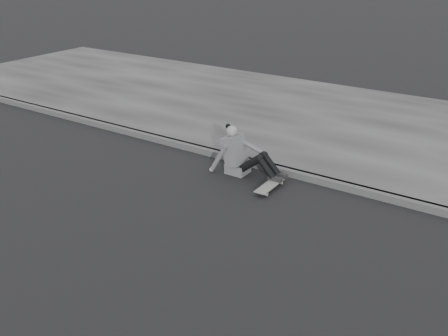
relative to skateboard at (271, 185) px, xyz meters
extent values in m
plane|color=black|center=(0.07, -1.92, -0.07)|extent=(80.00, 80.00, 0.00)
cube|color=#464646|center=(0.07, 0.66, -0.01)|extent=(24.00, 0.16, 0.12)
cube|color=#3D3D3D|center=(0.07, 3.68, -0.01)|extent=(24.00, 6.00, 0.12)
cylinder|color=gray|center=(-0.08, -0.26, -0.04)|extent=(0.03, 0.05, 0.05)
cylinder|color=gray|center=(0.07, -0.26, -0.04)|extent=(0.03, 0.05, 0.05)
cylinder|color=gray|center=(-0.08, 0.26, -0.04)|extent=(0.03, 0.05, 0.05)
cylinder|color=gray|center=(0.07, 0.26, -0.04)|extent=(0.03, 0.05, 0.05)
cube|color=#323235|center=(0.00, -0.26, -0.02)|extent=(0.16, 0.04, 0.03)
cube|color=#323235|center=(0.00, 0.26, -0.02)|extent=(0.16, 0.04, 0.03)
cube|color=slate|center=(0.00, 0.00, 0.01)|extent=(0.20, 0.78, 0.02)
cube|color=#58585B|center=(-0.80, 0.25, 0.02)|extent=(0.36, 0.34, 0.18)
cube|color=#58585B|center=(-0.87, 0.25, 0.36)|extent=(0.37, 0.40, 0.57)
cube|color=#58585B|center=(-1.00, 0.25, 0.48)|extent=(0.14, 0.30, 0.20)
cylinder|color=gray|center=(-0.92, 0.25, 0.60)|extent=(0.09, 0.09, 0.08)
sphere|color=gray|center=(-0.93, 0.25, 0.69)|extent=(0.20, 0.20, 0.20)
sphere|color=black|center=(-1.02, 0.27, 0.76)|extent=(0.09, 0.09, 0.09)
cylinder|color=black|center=(-0.49, 0.16, 0.21)|extent=(0.43, 0.13, 0.39)
cylinder|color=black|center=(-0.49, 0.34, 0.21)|extent=(0.43, 0.13, 0.39)
cylinder|color=black|center=(-0.19, 0.16, 0.21)|extent=(0.35, 0.11, 0.36)
cylinder|color=black|center=(-0.19, 0.34, 0.21)|extent=(0.35, 0.11, 0.36)
sphere|color=black|center=(-0.32, 0.16, 0.35)|extent=(0.13, 0.13, 0.13)
sphere|color=black|center=(-0.32, 0.34, 0.35)|extent=(0.13, 0.13, 0.13)
cube|color=black|center=(0.00, 0.16, 0.05)|extent=(0.24, 0.08, 0.07)
cube|color=black|center=(0.00, 0.34, 0.05)|extent=(0.24, 0.08, 0.07)
cylinder|color=#58585B|center=(-1.07, 0.04, 0.22)|extent=(0.38, 0.08, 0.58)
sphere|color=gray|center=(-1.22, 0.03, -0.03)|extent=(0.08, 0.08, 0.08)
cylinder|color=#58585B|center=(-0.63, 0.41, 0.42)|extent=(0.48, 0.08, 0.21)
camera|label=1|loc=(3.46, -6.65, 3.64)|focal=40.00mm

